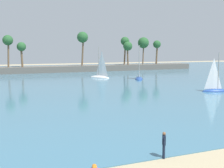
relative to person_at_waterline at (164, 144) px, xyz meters
The scene contains 6 objects.
sea 55.08m from the person_at_waterline, 94.20° to the left, with size 220.00×110.01×0.06m, color teal.
palm_headland 70.12m from the person_at_waterline, 93.76° to the left, with size 113.41×6.11×13.26m.
person_at_waterline is the anchor object (origin of this frame).
sailboat_mid_bay 30.75m from the person_at_waterline, 42.36° to the left, with size 4.75×2.63×6.60m.
sailboat_toward_headland 50.14m from the person_at_waterline, 74.70° to the left, with size 4.26×5.53×7.94m.
sailboat_far_left 46.83m from the person_at_waterline, 64.33° to the left, with size 4.01×5.74×8.10m.
Camera 1 is at (-5.34, -6.02, 6.67)m, focal length 45.83 mm.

